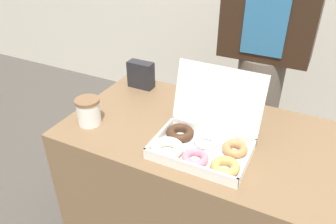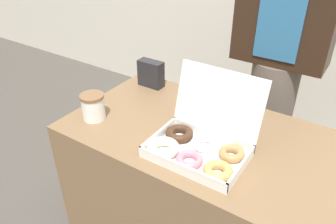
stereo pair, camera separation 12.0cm
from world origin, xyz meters
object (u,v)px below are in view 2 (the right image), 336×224
at_px(napkin_holder, 151,74).
at_px(donut_box, 198,143).
at_px(coffee_cup, 93,107).
at_px(person_customer, 281,48).

bearing_deg(napkin_holder, donut_box, -36.96).
relative_size(coffee_cup, napkin_holder, 0.85).
height_order(napkin_holder, person_customer, person_customer).
relative_size(donut_box, person_customer, 0.22).
xyz_separation_m(coffee_cup, person_customer, (0.51, 0.75, 0.12)).
bearing_deg(coffee_cup, person_customer, 55.76).
height_order(donut_box, napkin_holder, donut_box).
distance_m(coffee_cup, person_customer, 0.91).
bearing_deg(napkin_holder, person_customer, 37.92).
distance_m(napkin_holder, person_customer, 0.63).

